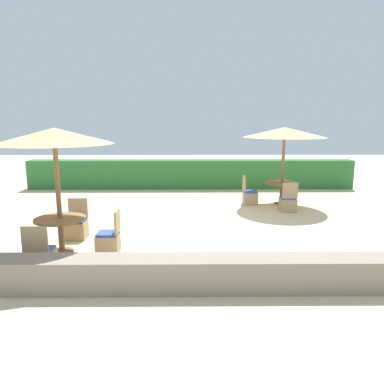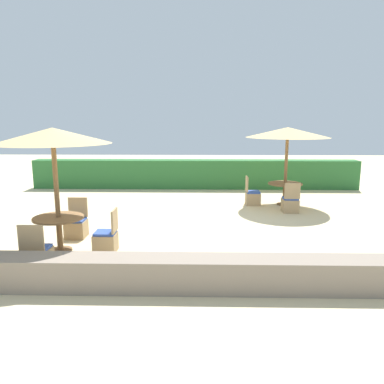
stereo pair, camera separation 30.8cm
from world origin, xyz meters
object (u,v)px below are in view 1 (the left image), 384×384
object	(u,v)px
patio_chair_front_left_south	(41,259)
patio_chair_back_right_south	(288,203)
round_table_front_left	(60,226)
patio_chair_front_left_north	(77,227)
parasol_back_right	(284,133)
round_table_back_right	(282,187)
patio_chair_front_left_east	(109,241)
patio_chair_back_right_west	(250,196)
parasol_front_left	(54,137)

from	to	relation	value
patio_chair_front_left_south	patio_chair_back_right_south	bearing A→B (deg)	38.39
round_table_front_left	patio_chair_front_left_north	size ratio (longest dim) A/B	1.14
parasol_back_right	patio_chair_back_right_south	world-z (taller)	parasol_back_right
round_table_back_right	patio_chair_front_left_east	xyz separation A→B (m)	(-4.75, -4.55, -0.31)
patio_chair_back_right_west	round_table_front_left	world-z (taller)	patio_chair_back_right_west
parasol_back_right	patio_chair_front_left_south	world-z (taller)	parasol_back_right
parasol_front_left	round_table_front_left	distance (m)	1.84
patio_chair_back_right_south	patio_chair_front_left_north	size ratio (longest dim) A/B	1.00
round_table_back_right	parasol_front_left	bearing A→B (deg)	-141.98
patio_chair_back_right_south	parasol_front_left	distance (m)	7.03
parasol_front_left	patio_chair_front_left_east	world-z (taller)	parasol_front_left
parasol_back_right	patio_chair_back_right_south	bearing A→B (deg)	-92.94
patio_chair_back_right_south	patio_chair_front_left_east	size ratio (longest dim) A/B	1.00
patio_chair_front_left_north	round_table_back_right	bearing A→B (deg)	-148.11
round_table_back_right	patio_chair_front_left_north	xyz separation A→B (m)	(-5.71, -3.56, -0.31)
patio_chair_front_left_east	patio_chair_front_left_south	xyz separation A→B (m)	(-1.04, -1.01, 0.00)
parasol_back_right	parasol_front_left	bearing A→B (deg)	-141.98
patio_chair_back_right_west	round_table_front_left	size ratio (longest dim) A/B	0.88
patio_chair_back_right_west	patio_chair_front_left_south	distance (m)	7.28
parasol_back_right	patio_chair_front_left_south	xyz separation A→B (m)	(-5.79, -5.56, -2.08)
parasol_back_right	patio_chair_back_right_west	distance (m)	2.33
parasol_front_left	patio_chair_front_left_south	xyz separation A→B (m)	(-0.03, -1.06, -2.17)
parasol_front_left	patio_chair_front_left_south	size ratio (longest dim) A/B	2.80
patio_chair_back_right_south	round_table_front_left	xyz separation A→B (m)	(-5.71, -3.49, 0.32)
round_table_back_right	parasol_front_left	size ratio (longest dim) A/B	0.42
patio_chair_front_left_north	patio_chair_back_right_south	bearing A→B (deg)	-155.82
round_table_front_left	patio_chair_front_left_south	world-z (taller)	patio_chair_front_left_south
parasol_front_left	patio_chair_front_left_east	bearing A→B (deg)	-2.45
patio_chair_back_right_west	patio_chair_back_right_south	bearing A→B (deg)	45.32
round_table_back_right	patio_chair_back_right_west	xyz separation A→B (m)	(-1.06, -0.02, -0.31)
parasol_back_right	patio_chair_front_left_east	distance (m)	6.90
parasol_back_right	patio_chair_front_left_south	distance (m)	8.29
patio_chair_front_left_east	round_table_back_right	bearing A→B (deg)	-46.27
round_table_back_right	patio_chair_front_left_south	size ratio (longest dim) A/B	1.18
patio_chair_front_left_north	parasol_front_left	bearing A→B (deg)	87.40
parasol_front_left	patio_chair_front_left_north	xyz separation A→B (m)	(0.04, 0.95, -2.17)
round_table_front_left	patio_chair_front_left_east	size ratio (longest dim) A/B	1.14
patio_chair_back_right_west	patio_chair_front_left_south	xyz separation A→B (m)	(-4.73, -5.54, 0.00)
patio_chair_front_left_north	round_table_front_left	bearing A→B (deg)	87.40
parasol_front_left	patio_chair_front_left_north	distance (m)	2.37
parasol_front_left	round_table_front_left	xyz separation A→B (m)	(-0.00, -0.00, -1.84)
patio_chair_front_left_north	patio_chair_front_left_east	size ratio (longest dim) A/B	1.00
patio_chair_front_left_south	round_table_front_left	bearing A→B (deg)	88.43
round_table_back_right	parasol_front_left	world-z (taller)	parasol_front_left
patio_chair_back_right_south	round_table_front_left	size ratio (longest dim) A/B	0.88
patio_chair_back_right_south	parasol_front_left	bearing A→B (deg)	-148.56
parasol_back_right	parasol_front_left	xyz separation A→B (m)	(-5.76, -4.50, 0.09)
parasol_front_left	patio_chair_back_right_west	bearing A→B (deg)	43.61
patio_chair_front_left_east	patio_chair_back_right_south	bearing A→B (deg)	-53.07
parasol_front_left	parasol_back_right	bearing A→B (deg)	38.02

